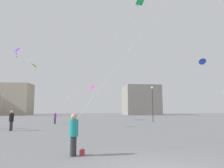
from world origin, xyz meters
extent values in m
cylinder|color=#2D2D33|center=(-2.77, 2.47, 0.38)|extent=(0.25, 0.25, 0.76)
cylinder|color=teal|center=(-2.77, 2.47, 1.10)|extent=(0.37, 0.37, 0.66)
sphere|color=tan|center=(-2.77, 2.47, 1.55)|extent=(0.25, 0.25, 0.25)
cylinder|color=#2D2D33|center=(-9.59, 13.37, 0.42)|extent=(0.27, 0.27, 0.83)
cylinder|color=black|center=(-9.59, 13.37, 1.19)|extent=(0.40, 0.40, 0.72)
sphere|color=tan|center=(-9.59, 13.37, 1.69)|extent=(0.27, 0.27, 0.27)
cylinder|color=#2D2D33|center=(-7.64, 22.94, 0.37)|extent=(0.24, 0.24, 0.73)
cylinder|color=purple|center=(-7.64, 22.94, 1.05)|extent=(0.35, 0.35, 0.64)
sphere|color=tan|center=(-7.64, 22.94, 1.49)|extent=(0.24, 0.24, 0.24)
cone|color=blue|center=(14.72, 24.84, 9.58)|extent=(1.30, 1.10, 0.92)
sphere|color=blue|center=(14.74, 24.70, 9.37)|extent=(0.10, 0.10, 0.10)
sphere|color=blue|center=(14.77, 24.57, 9.16)|extent=(0.10, 0.10, 0.10)
sphere|color=blue|center=(14.80, 24.43, 8.95)|extent=(0.10, 0.10, 0.10)
cylinder|color=silver|center=(3.54, 23.89, 5.44)|extent=(22.36, 1.91, 8.29)
cone|color=#8CD12D|center=(-10.49, 22.17, 7.97)|extent=(1.09, 1.16, 0.64)
sphere|color=#8CD12D|center=(-10.47, 22.30, 7.76)|extent=(0.10, 0.10, 0.10)
sphere|color=#8CD12D|center=(-10.45, 22.44, 7.55)|extent=(0.10, 0.10, 0.10)
sphere|color=#8CD12D|center=(-10.43, 22.58, 7.34)|extent=(0.10, 0.10, 0.10)
cylinder|color=silver|center=(-9.07, 22.55, 4.64)|extent=(2.87, 0.80, 6.68)
pyramid|color=#D12899|center=(-2.97, 34.83, 6.44)|extent=(1.32, 1.85, 0.96)
sphere|color=#D12899|center=(-3.09, 34.82, 6.21)|extent=(0.10, 0.10, 0.10)
sphere|color=#D12899|center=(-3.23, 34.81, 6.00)|extent=(0.10, 0.10, 0.10)
sphere|color=#D12899|center=(-3.37, 34.79, 5.79)|extent=(0.10, 0.10, 0.10)
cylinder|color=silver|center=(-5.29, 28.89, 3.86)|extent=(4.71, 11.90, 5.13)
pyramid|color=green|center=(3.09, 16.69, 14.59)|extent=(1.06, 1.18, 0.45)
sphere|color=green|center=(2.96, 16.61, 14.35)|extent=(0.10, 0.10, 0.10)
sphere|color=green|center=(2.84, 16.54, 14.14)|extent=(0.10, 0.10, 0.10)
sphere|color=green|center=(2.72, 16.47, 13.93)|extent=(0.10, 0.10, 0.10)
cylinder|color=silver|center=(-2.28, 19.81, 7.93)|extent=(10.74, 6.28, 13.27)
cone|color=purple|center=(-10.44, 15.64, 8.17)|extent=(1.04, 0.98, 0.68)
sphere|color=purple|center=(-10.47, 15.78, 7.96)|extent=(0.10, 0.10, 0.10)
sphere|color=purple|center=(-10.50, 15.91, 7.75)|extent=(0.10, 0.10, 0.10)
sphere|color=purple|center=(-10.52, 16.05, 7.54)|extent=(0.10, 0.10, 0.10)
cylinder|color=silver|center=(-11.07, 15.48, 4.74)|extent=(1.28, 0.34, 6.88)
cylinder|color=silver|center=(1.61, 7.71, 7.68)|extent=(8.78, 10.51, 12.78)
cube|color=#A39984|center=(-37.00, 80.76, 6.41)|extent=(16.06, 8.91, 12.81)
cube|color=gray|center=(17.00, 82.83, 6.26)|extent=(15.19, 14.31, 12.53)
cylinder|color=#2D2D30|center=(7.08, 26.98, 2.70)|extent=(0.12, 0.12, 5.39)
sphere|color=#EAE5C6|center=(7.08, 26.98, 5.54)|extent=(0.36, 0.36, 0.36)
cube|color=maroon|center=(-2.42, 2.57, 0.12)|extent=(0.19, 0.34, 0.24)
camera|label=1|loc=(-1.82, -6.07, 1.78)|focal=33.07mm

